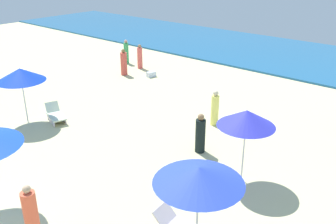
# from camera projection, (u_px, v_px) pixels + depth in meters

# --- Properties ---
(ocean) EXTENTS (60.00, 10.33, 0.12)m
(ocean) POSITION_uv_depth(u_px,v_px,m) (307.00, 59.00, 26.32)
(ocean) COLOR #206092
(ocean) RESTS_ON ground_plane
(umbrella_0) EXTENTS (2.06, 2.06, 2.48)m
(umbrella_0) POSITION_uv_depth(u_px,v_px,m) (20.00, 75.00, 15.68)
(umbrella_0) COLOR silver
(umbrella_0) RESTS_ON ground_plane
(lounge_chair_0_0) EXTENTS (1.45, 0.98, 0.72)m
(lounge_chair_0_0) POSITION_uv_depth(u_px,v_px,m) (56.00, 115.00, 16.58)
(lounge_chair_0_0) COLOR silver
(lounge_chair_0_0) RESTS_ON ground_plane
(umbrella_2) EXTENTS (2.04, 2.04, 2.68)m
(umbrella_2) POSITION_uv_depth(u_px,v_px,m) (199.00, 175.00, 8.06)
(umbrella_2) COLOR silver
(umbrella_2) RESTS_ON ground_plane
(umbrella_5) EXTENTS (1.82, 1.82, 2.51)m
(umbrella_5) POSITION_uv_depth(u_px,v_px,m) (247.00, 118.00, 11.44)
(umbrella_5) COLOR silver
(umbrella_5) RESTS_ON ground_plane
(beachgoer_1) EXTENTS (0.42, 0.42, 1.61)m
(beachgoer_1) POSITION_uv_depth(u_px,v_px,m) (126.00, 52.00, 25.13)
(beachgoer_1) COLOR #369D5A
(beachgoer_1) RESTS_ON ground_plane
(beachgoer_2) EXTENTS (0.53, 0.53, 1.54)m
(beachgoer_2) POSITION_uv_depth(u_px,v_px,m) (200.00, 135.00, 13.83)
(beachgoer_2) COLOR black
(beachgoer_2) RESTS_ON ground_plane
(beachgoer_3) EXTENTS (0.46, 0.46, 1.58)m
(beachgoer_3) POSITION_uv_depth(u_px,v_px,m) (215.00, 109.00, 16.03)
(beachgoer_3) COLOR #F9F071
(beachgoer_3) RESTS_ON ground_plane
(beachgoer_4) EXTENTS (0.48, 0.48, 1.71)m
(beachgoer_4) POSITION_uv_depth(u_px,v_px,m) (31.00, 216.00, 9.40)
(beachgoer_4) COLOR #F15F40
(beachgoer_4) RESTS_ON ground_plane
(beachgoer_5) EXTENTS (0.50, 0.50, 1.62)m
(beachgoer_5) POSITION_uv_depth(u_px,v_px,m) (124.00, 63.00, 22.71)
(beachgoer_5) COLOR #D34D43
(beachgoer_5) RESTS_ON ground_plane
(beachgoer_6) EXTENTS (0.46, 0.46, 1.57)m
(beachgoer_6) POSITION_uv_depth(u_px,v_px,m) (140.00, 57.00, 24.02)
(beachgoer_6) COLOR #E65B55
(beachgoer_6) RESTS_ON ground_plane
(cooler_box_0) EXTENTS (0.42, 0.61, 0.31)m
(cooler_box_0) POSITION_uv_depth(u_px,v_px,m) (151.00, 74.00, 22.58)
(cooler_box_0) COLOR white
(cooler_box_0) RESTS_ON ground_plane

